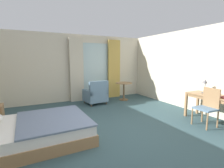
% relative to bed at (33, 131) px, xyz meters
% --- Properties ---
extents(ground, '(6.57, 7.76, 0.10)m').
position_rel_bed_xyz_m(ground, '(1.84, -0.43, -0.29)').
color(ground, '#334C51').
extents(wall_back, '(6.17, 0.12, 2.68)m').
position_rel_bed_xyz_m(wall_back, '(1.84, 3.19, 1.10)').
color(wall_back, beige).
rests_on(wall_back, ground).
extents(wall_right, '(0.12, 7.36, 2.68)m').
position_rel_bed_xyz_m(wall_right, '(4.86, -0.43, 1.10)').
color(wall_right, beige).
rests_on(wall_right, ground).
extents(balcony_glass_door, '(1.24, 0.02, 2.36)m').
position_rel_bed_xyz_m(balcony_glass_door, '(2.61, 3.11, 0.94)').
color(balcony_glass_door, silver).
rests_on(balcony_glass_door, ground).
extents(curtain_panel_left, '(0.55, 0.10, 2.52)m').
position_rel_bed_xyz_m(curtain_panel_left, '(1.77, 3.01, 1.03)').
color(curtain_panel_left, beige).
rests_on(curtain_panel_left, ground).
extents(curtain_panel_right, '(0.56, 0.10, 2.52)m').
position_rel_bed_xyz_m(curtain_panel_right, '(3.45, 3.01, 1.03)').
color(curtain_panel_right, tan).
rests_on(curtain_panel_right, ground).
extents(bed, '(2.19, 1.65, 0.89)m').
position_rel_bed_xyz_m(bed, '(0.00, 0.00, 0.00)').
color(bed, '#9E754C').
rests_on(bed, ground).
extents(writing_desk, '(0.59, 1.55, 0.73)m').
position_rel_bed_xyz_m(writing_desk, '(4.40, -1.05, 0.41)').
color(writing_desk, '#9E754C').
rests_on(writing_desk, ground).
extents(desk_chair, '(0.44, 0.48, 0.96)m').
position_rel_bed_xyz_m(desk_chair, '(4.01, -1.05, 0.30)').
color(desk_chair, slate).
rests_on(desk_chair, ground).
extents(desk_lamp, '(0.20, 0.19, 0.41)m').
position_rel_bed_xyz_m(desk_lamp, '(4.49, -0.61, 0.77)').
color(desk_lamp, '#4C4C51').
rests_on(desk_lamp, writing_desk).
extents(armchair_by_window, '(0.83, 0.80, 0.90)m').
position_rel_bed_xyz_m(armchair_by_window, '(2.27, 2.22, 0.11)').
color(armchair_by_window, slate).
rests_on(armchair_by_window, ground).
extents(round_cafe_table, '(0.68, 0.68, 0.73)m').
position_rel_bed_xyz_m(round_cafe_table, '(3.55, 2.30, 0.31)').
color(round_cafe_table, '#9E754C').
rests_on(round_cafe_table, ground).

